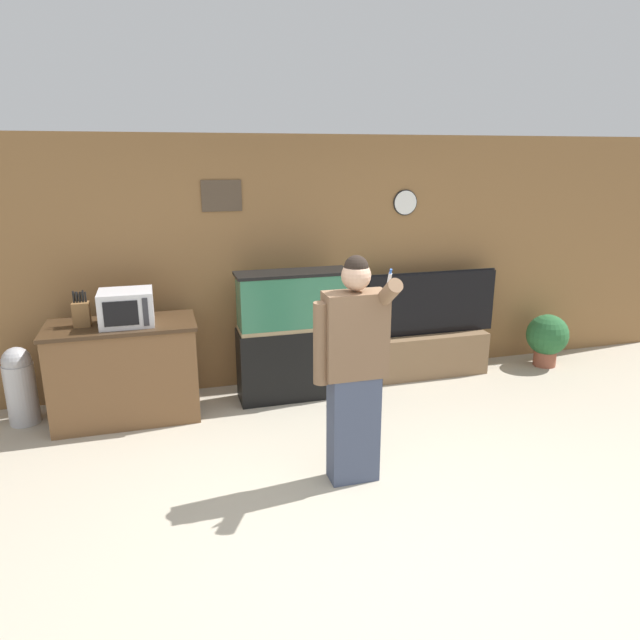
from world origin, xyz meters
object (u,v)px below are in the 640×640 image
at_px(tv_on_stand, 430,344).
at_px(potted_plant, 547,337).
at_px(knife_block, 81,313).
at_px(aquarium_on_stand, 294,336).
at_px(microwave, 126,308).
at_px(trash_bin, 20,384).
at_px(counter_island, 125,371).
at_px(person_standing, 353,368).

bearing_deg(tv_on_stand, potted_plant, -5.60).
height_order(knife_block, aquarium_on_stand, aquarium_on_stand).
relative_size(microwave, trash_bin, 0.63).
relative_size(counter_island, potted_plant, 2.15).
relative_size(microwave, aquarium_on_stand, 0.35).
xyz_separation_m(knife_block, tv_on_stand, (3.56, 0.25, -0.69)).
relative_size(aquarium_on_stand, potted_plant, 2.12).
relative_size(counter_island, microwave, 2.86).
height_order(counter_island, microwave, microwave).
distance_m(counter_island, knife_block, 0.66).
xyz_separation_m(potted_plant, trash_bin, (-5.61, 0.03, 0.03)).
height_order(microwave, potted_plant, microwave).
xyz_separation_m(microwave, tv_on_stand, (3.17, 0.30, -0.73)).
xyz_separation_m(person_standing, potted_plant, (2.99, 1.70, -0.55)).
relative_size(person_standing, potted_plant, 2.81).
bearing_deg(trash_bin, person_standing, -33.51).
xyz_separation_m(aquarium_on_stand, potted_plant, (3.05, 0.06, -0.30)).
height_order(microwave, tv_on_stand, microwave).
relative_size(person_standing, trash_bin, 2.36).
bearing_deg(counter_island, potted_plant, 1.41).
bearing_deg(person_standing, knife_block, 141.59).
relative_size(counter_island, trash_bin, 1.80).
height_order(potted_plant, trash_bin, trash_bin).
bearing_deg(counter_island, tv_on_stand, 4.52).
distance_m(knife_block, person_standing, 2.56).
xyz_separation_m(counter_island, knife_block, (-0.32, 0.01, 0.58)).
relative_size(tv_on_stand, person_standing, 0.88).
bearing_deg(knife_block, trash_bin, 166.91).
distance_m(microwave, tv_on_stand, 3.27).
bearing_deg(person_standing, microwave, 136.50).
bearing_deg(trash_bin, knife_block, -13.09).
height_order(microwave, trash_bin, microwave).
relative_size(counter_island, aquarium_on_stand, 1.01).
bearing_deg(tv_on_stand, person_standing, -130.24).
height_order(knife_block, potted_plant, knife_block).
relative_size(knife_block, aquarium_on_stand, 0.25).
relative_size(microwave, tv_on_stand, 0.30).
bearing_deg(aquarium_on_stand, microwave, -176.32).
bearing_deg(knife_block, potted_plant, 1.26).
xyz_separation_m(counter_island, potted_plant, (4.68, 0.12, -0.11)).
bearing_deg(knife_block, person_standing, -38.41).
relative_size(knife_block, tv_on_stand, 0.21).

